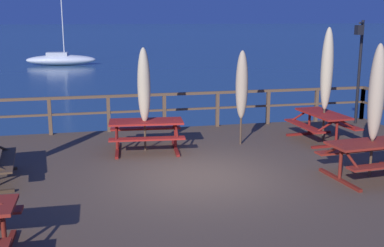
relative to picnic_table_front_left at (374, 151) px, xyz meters
name	(u,v)px	position (x,y,z in m)	size (l,w,h in m)	color
ground_plane	(199,214)	(-3.54, 0.80, -1.38)	(600.00, 600.00, 0.00)	navy
wooden_deck	(199,195)	(-3.54, 0.80, -0.97)	(13.46, 9.32, 0.83)	brown
railing_waterside_far	(164,105)	(-3.54, 5.30, 0.18)	(13.26, 0.10, 1.09)	brown
picnic_table_front_left	(374,151)	(0.00, 0.00, 0.00)	(2.06, 1.57, 0.78)	maroon
picnic_table_mid_centre	(323,120)	(0.43, 3.04, -0.01)	(1.51, 1.82, 0.78)	maroon
picnic_table_front_right	(146,129)	(-4.36, 3.08, 0.00)	(1.94, 1.56, 0.78)	maroon
patio_umbrella_tall_front	(376,93)	(-0.01, 0.07, 1.21)	(0.32, 0.32, 2.78)	#4C3828
patio_umbrella_tall_back_left	(327,70)	(0.45, 3.02, 1.37)	(0.32, 0.32, 3.04)	#4C3828
patio_umbrella_short_front	(144,86)	(-4.39, 3.08, 1.08)	(0.32, 0.32, 2.58)	#4C3828
patio_umbrella_tall_back_right	(242,85)	(-1.86, 3.13, 1.01)	(0.32, 0.32, 2.47)	#4C3828
lamp_post_hooked	(359,57)	(2.36, 4.61, 1.55)	(0.51, 0.56, 3.20)	black
sailboat_distant	(61,59)	(-7.92, 34.97, -0.87)	(6.14, 2.27, 7.72)	silver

